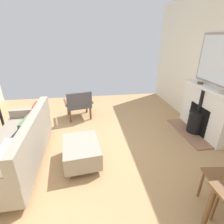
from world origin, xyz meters
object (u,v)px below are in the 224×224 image
Objects in this scene: sofa at (20,144)px; armchair_accent at (79,103)px; fireplace at (202,114)px; mantel_bowl_far at (223,92)px; mantel_bowl_near at (200,83)px; ottoman at (81,151)px.

armchair_accent is (-0.90, -1.60, 0.07)m from sofa.
fireplace is 10.39× the size of mantel_bowl_far.
mantel_bowl_far reaches higher than sofa.
fireplace is 11.66× the size of mantel_bowl_near.
mantel_bowl_far is at bearing 90.00° from mantel_bowl_near.
mantel_bowl_far is 0.17× the size of ottoman.
mantel_bowl_far is 0.18× the size of armchair_accent.
sofa is (3.55, 0.10, -0.70)m from mantel_bowl_far.
ottoman is at bearing 5.44° from mantel_bowl_far.
ottoman is 1.07× the size of armchair_accent.
armchair_accent is at bearing -29.40° from mantel_bowl_far.
sofa is 2.64× the size of armchair_accent.
mantel_bowl_far is (-0.01, 0.40, 0.61)m from fireplace.
fireplace is 2.86m from armchair_accent.
ottoman is at bearing 171.81° from sofa.
armchair_accent is (2.65, -1.49, -0.63)m from mantel_bowl_far.
ottoman is at bearing 19.48° from mantel_bowl_near.
mantel_bowl_far is 0.07× the size of sofa.
fireplace is 3.58m from sofa.
armchair_accent is at bearing -22.55° from fireplace.
mantel_bowl_near is (-0.01, -0.27, 0.61)m from fireplace.
fireplace reaches higher than armchair_accent.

